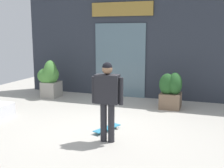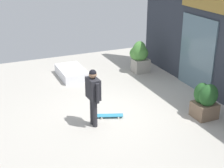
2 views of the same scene
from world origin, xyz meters
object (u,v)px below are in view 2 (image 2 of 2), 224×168
object	(u,v)px
skateboard	(110,116)
skateboarder	(93,92)
planter_box_left	(205,100)
planter_box_right	(139,56)

from	to	relation	value
skateboard	skateboarder	bearing A→B (deg)	-137.70
skateboarder	planter_box_left	distance (m)	3.16
skateboarder	skateboard	size ratio (longest dim) A/B	2.12
skateboard	planter_box_left	xyz separation A→B (m)	(1.04, 2.44, 0.47)
skateboard	planter_box_right	xyz separation A→B (m)	(-2.98, 2.49, 0.60)
skateboard	planter_box_left	size ratio (longest dim) A/B	0.72
planter_box_right	planter_box_left	bearing A→B (deg)	-0.71
skateboarder	planter_box_right	bearing A→B (deg)	43.11
skateboarder	planter_box_left	world-z (taller)	skateboarder
skateboard	planter_box_right	bearing A→B (deg)	70.98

